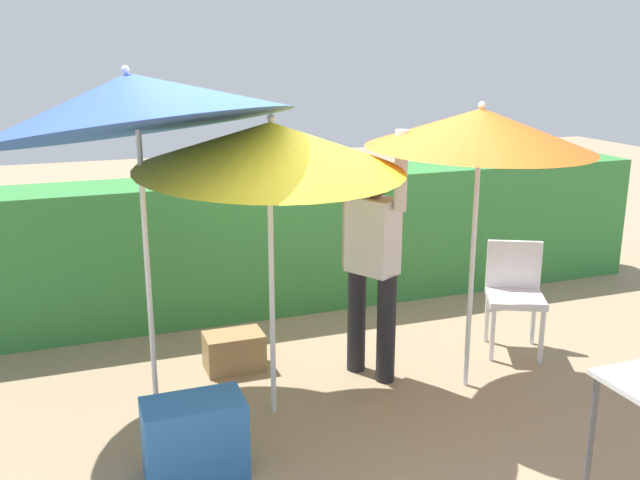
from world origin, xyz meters
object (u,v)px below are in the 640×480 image
at_px(chair_plastic, 515,290).
at_px(cooler_box, 195,438).
at_px(umbrella_rainbow, 132,102).
at_px(person_vendor, 373,257).
at_px(crate_cardboard, 234,351).
at_px(umbrella_yellow, 270,146).
at_px(umbrella_orange, 480,129).

distance_m(chair_plastic, cooler_box, 2.94).
distance_m(umbrella_rainbow, cooler_box, 2.04).
distance_m(person_vendor, crate_cardboard, 1.32).
relative_size(umbrella_yellow, cooler_box, 3.50).
distance_m(umbrella_orange, crate_cardboard, 2.48).
bearing_deg(person_vendor, cooler_box, -150.24).
bearing_deg(chair_plastic, umbrella_orange, -147.43).
distance_m(umbrella_orange, person_vendor, 1.19).
height_order(chair_plastic, cooler_box, chair_plastic).
bearing_deg(umbrella_rainbow, umbrella_orange, -9.19).
bearing_deg(crate_cardboard, umbrella_yellow, -82.02).
height_order(cooler_box, crate_cardboard, cooler_box).
height_order(umbrella_yellow, chair_plastic, umbrella_yellow).
bearing_deg(person_vendor, umbrella_rainbow, -178.71).
height_order(umbrella_rainbow, chair_plastic, umbrella_rainbow).
distance_m(umbrella_rainbow, person_vendor, 2.01).
relative_size(person_vendor, chair_plastic, 2.11).
distance_m(umbrella_rainbow, umbrella_yellow, 0.88).
bearing_deg(cooler_box, chair_plastic, 17.94).
xyz_separation_m(person_vendor, crate_cardboard, (-0.95, 0.46, -0.79)).
xyz_separation_m(umbrella_orange, chair_plastic, (0.70, 0.45, -1.38)).
relative_size(person_vendor, crate_cardboard, 4.20).
distance_m(umbrella_orange, chair_plastic, 1.61).
bearing_deg(umbrella_orange, person_vendor, 146.19).
bearing_deg(person_vendor, umbrella_orange, -33.81).
distance_m(umbrella_orange, umbrella_yellow, 1.44).
bearing_deg(umbrella_orange, umbrella_yellow, 175.85).
bearing_deg(umbrella_orange, chair_plastic, 32.57).
relative_size(umbrella_rainbow, umbrella_yellow, 1.24).
height_order(umbrella_rainbow, crate_cardboard, umbrella_rainbow).
bearing_deg(person_vendor, chair_plastic, 2.20).
relative_size(person_vendor, cooler_box, 3.25).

